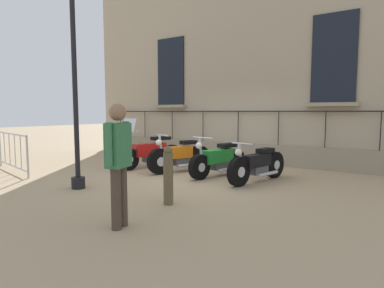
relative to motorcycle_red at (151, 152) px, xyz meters
name	(u,v)px	position (x,y,z in m)	size (l,w,h in m)	color
ground_plane	(194,175)	(0.25, 1.66, -0.44)	(60.00, 60.00, 0.00)	tan
building_facade	(245,30)	(-2.72, 1.66, 3.78)	(0.82, 12.50, 8.64)	tan
motorcycle_red	(151,152)	(0.00, 0.00, 0.00)	(2.09, 0.91, 1.42)	black
motorcycle_orange	(180,157)	(0.10, 1.12, -0.03)	(1.85, 0.88, 1.02)	black
motorcycle_green	(219,160)	(-0.01, 2.25, -0.04)	(1.99, 0.76, 1.01)	black
motorcycle_black	(257,165)	(0.13, 3.34, -0.05)	(2.00, 0.71, 0.94)	black
lamppost	(75,79)	(2.84, 0.46, 1.83)	(0.28, 0.28, 4.48)	black
crowd_barrier	(12,151)	(2.56, -2.67, 0.13)	(0.59, 2.48, 1.05)	#B7B7BF
bollard	(168,175)	(2.73, 2.78, 0.08)	(0.17, 0.17, 1.02)	brown
pedestrian_standing	(118,158)	(4.02, 2.92, 0.54)	(0.52, 0.30, 1.72)	#47382D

